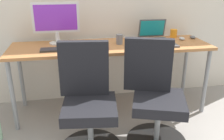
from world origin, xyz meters
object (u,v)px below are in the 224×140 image
Objects in this scene: desktop_monitor at (56,20)px; open_laptop at (154,35)px; office_chair_right at (155,98)px; coffee_mug at (174,33)px; office_chair_left at (88,104)px.

desktop_monitor is 1.55× the size of open_laptop.
office_chair_right reaches higher than coffee_mug.
desktop_monitor reaches higher than open_laptop.
office_chair_right is 0.87m from open_laptop.
coffee_mug is at bearing 2.63° from desktop_monitor.
coffee_mug is at bearing 59.08° from office_chair_right.
office_chair_right is 1.06m from coffee_mug.
desktop_monitor reaches higher than office_chair_left.
open_laptop is (0.82, 0.75, 0.39)m from office_chair_left.
office_chair_left is 1.43m from coffee_mug.
coffee_mug is (1.10, 0.84, 0.38)m from office_chair_left.
office_chair_left is 1.17m from open_laptop.
office_chair_left is at bearing -137.63° from open_laptop.
office_chair_left is at bearing 179.74° from office_chair_right.
open_laptop reaches higher than coffee_mug.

